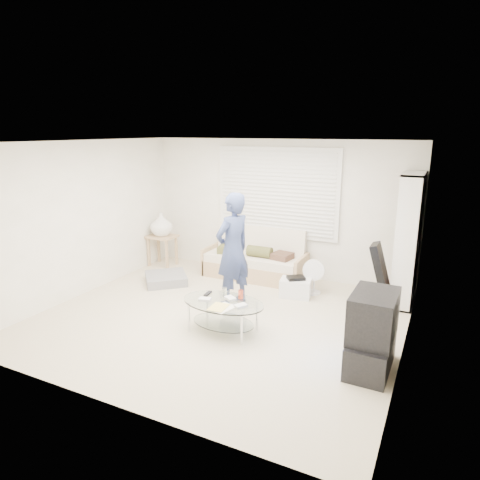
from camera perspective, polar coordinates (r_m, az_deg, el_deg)
The scene contains 13 objects.
ground at distance 6.33m, azimuth -2.78°, elevation -10.33°, with size 5.00×5.00×0.00m, color beige.
room_shell at distance 6.25m, azimuth -0.85°, elevation 5.05°, with size 5.02×4.52×2.51m.
window_blinds at distance 7.82m, azimuth 4.89°, elevation 6.32°, with size 2.32×0.08×1.62m.
futon_sofa at distance 7.90m, azimuth 2.04°, elevation -2.87°, with size 1.87×0.75×0.91m.
grey_floor_pillow at distance 7.78m, azimuth -9.85°, elevation -5.08°, with size 0.69×0.69×0.16m, color slate.
side_table at distance 8.59m, azimuth -10.42°, elevation 1.76°, with size 0.54×0.44×1.08m.
bookshelf at distance 7.03m, azimuth 21.46°, elevation 0.02°, with size 0.32×0.86×2.04m.
guitar_case at distance 6.87m, azimuth 18.26°, elevation -5.07°, with size 0.41×0.37×0.98m.
floor_fan at distance 7.20m, azimuth 9.87°, elevation -4.43°, with size 0.37×0.24×0.60m.
storage_bin at distance 7.09m, azimuth 7.43°, elevation -6.28°, with size 0.54×0.42×0.34m.
tv_unit at distance 5.13m, azimuth 17.16°, elevation -11.72°, with size 0.48×0.85×0.92m.
coffee_table at distance 5.81m, azimuth -2.23°, elevation -8.96°, with size 1.17×0.77×0.55m.
standing_person at distance 6.50m, azimuth -0.96°, elevation -1.34°, with size 0.64×0.42×1.76m, color navy.
Camera 1 is at (2.79, -5.02, 2.66)m, focal length 32.00 mm.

